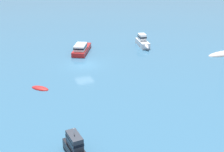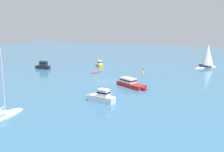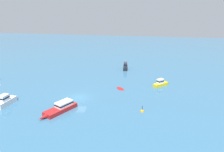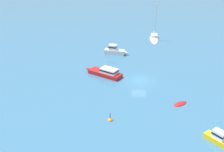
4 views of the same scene
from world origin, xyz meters
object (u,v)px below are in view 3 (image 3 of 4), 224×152
Objects in this scene: motor_cruiser at (61,108)px; channel_buoy at (142,111)px; rib at (120,89)px; powerboat at (125,66)px; launch at (161,83)px; powerboat_1 at (7,100)px.

motor_cruiser reaches higher than channel_buoy.
rib is at bearing 171.82° from motor_cruiser.
channel_buoy is at bearing -13.01° from rib.
powerboat is 3.12× the size of channel_buoy.
motor_cruiser is 27.87m from powerboat.
rib is 9.39m from launch.
rib is 22.48m from powerboat_1.
powerboat_1 is at bearing -101.34° from rib.
powerboat_1 is (10.81, -19.70, 0.77)m from rib.
motor_cruiser is 1.86× the size of launch.
powerboat_1 is at bearing 163.98° from launch.
powerboat is at bearing -27.90° from powerboat_1.
launch is 31.77m from powerboat_1.
powerboat_1 is at bearing -87.68° from channel_buoy.
channel_buoy is at bearing -172.15° from powerboat.
powerboat is 14.78m from rib.
powerboat is 1.14× the size of launch.
powerboat reaches higher than powerboat_1.
launch is 2.73× the size of channel_buoy.
rib is 0.66× the size of launch.
powerboat_1 is 24.74m from channel_buoy.
powerboat_1 is (14.14, -28.46, 0.15)m from launch.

